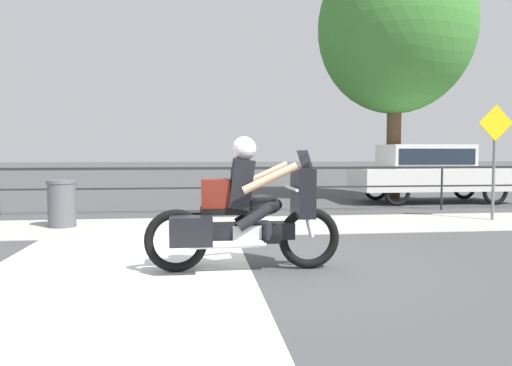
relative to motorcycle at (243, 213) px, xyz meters
name	(u,v)px	position (x,y,z in m)	size (l,w,h in m)	color
ground_plane	(262,266)	(0.25, 0.18, -0.70)	(120.00, 120.00, 0.00)	#424244
sidewalk_band	(239,225)	(0.25, 3.58, -0.69)	(44.00, 2.40, 0.01)	#A8A59E
crosswalk_band	(116,274)	(-1.49, -0.02, -0.69)	(3.15, 6.00, 0.01)	silver
fence_railing	(232,177)	(0.25, 5.54, 0.14)	(36.00, 0.05, 1.06)	#232326
motorcycle	(243,213)	(0.00, 0.00, 0.00)	(2.34, 0.76, 1.60)	black
parked_car	(430,169)	(5.86, 7.24, 0.22)	(4.39, 1.68, 1.60)	silver
trash_bin	(62,204)	(-3.06, 3.78, -0.25)	(0.53, 0.53, 0.89)	#515156
street_sign	(495,147)	(5.52, 3.70, 0.81)	(0.74, 0.06, 2.38)	slate
tree_behind_sign	(396,28)	(5.30, 8.42, 4.33)	(4.55, 4.55, 7.54)	brown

